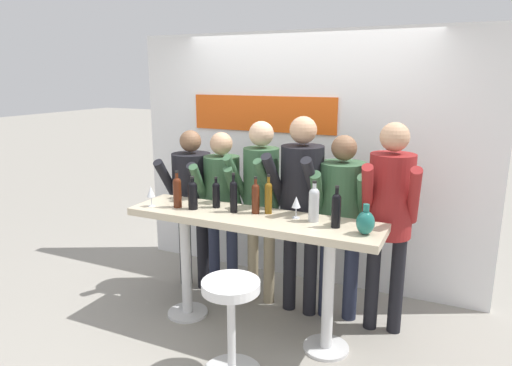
% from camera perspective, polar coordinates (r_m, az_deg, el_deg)
% --- Properties ---
extents(ground_plane, '(40.00, 40.00, 0.00)m').
position_cam_1_polar(ground_plane, '(4.06, -0.48, -17.89)').
color(ground_plane, gray).
extents(back_wall, '(3.68, 0.12, 2.53)m').
position_cam_1_polar(back_wall, '(4.67, 5.81, 2.97)').
color(back_wall, white).
rests_on(back_wall, ground_plane).
extents(tasting_table, '(2.08, 0.52, 1.02)m').
position_cam_1_polar(tasting_table, '(3.70, -0.51, -6.85)').
color(tasting_table, beige).
rests_on(tasting_table, ground_plane).
extents(bar_stool, '(0.43, 0.43, 0.73)m').
position_cam_1_polar(bar_stool, '(3.32, -3.12, -15.93)').
color(bar_stool, silver).
rests_on(bar_stool, ground_plane).
extents(person_far_left, '(0.45, 0.53, 1.60)m').
position_cam_1_polar(person_far_left, '(4.51, -8.05, -1.25)').
color(person_far_left, black).
rests_on(person_far_left, ground_plane).
extents(person_left, '(0.45, 0.55, 1.60)m').
position_cam_1_polar(person_left, '(4.29, -4.29, -1.73)').
color(person_left, '#23283D').
rests_on(person_left, ground_plane).
extents(person_center_left, '(0.43, 0.55, 1.71)m').
position_cam_1_polar(person_center_left, '(4.14, 0.58, -1.10)').
color(person_center_left, gray).
rests_on(person_center_left, ground_plane).
extents(person_center, '(0.47, 0.58, 1.77)m').
position_cam_1_polar(person_center, '(3.94, 5.67, -1.47)').
color(person_center, black).
rests_on(person_center, ground_plane).
extents(person_center_right, '(0.51, 0.59, 1.63)m').
position_cam_1_polar(person_center_right, '(3.92, 10.61, -3.25)').
color(person_center_right, '#23283D').
rests_on(person_center_right, ground_plane).
extents(person_right, '(0.47, 0.58, 1.76)m').
position_cam_1_polar(person_right, '(3.78, 16.39, -2.76)').
color(person_right, black).
rests_on(person_right, ground_plane).
extents(wine_bottle_0, '(0.07, 0.07, 0.31)m').
position_cam_1_polar(wine_bottle_0, '(3.88, -9.82, -0.97)').
color(wine_bottle_0, '#4C1E0F').
rests_on(wine_bottle_0, tasting_table).
extents(wine_bottle_1, '(0.07, 0.07, 0.32)m').
position_cam_1_polar(wine_bottle_1, '(3.38, 10.02, -3.16)').
color(wine_bottle_1, black).
rests_on(wine_bottle_1, tasting_table).
extents(wine_bottle_2, '(0.06, 0.06, 0.26)m').
position_cam_1_polar(wine_bottle_2, '(3.84, -5.00, -1.31)').
color(wine_bottle_2, black).
rests_on(wine_bottle_2, tasting_table).
extents(wine_bottle_3, '(0.08, 0.08, 0.32)m').
position_cam_1_polar(wine_bottle_3, '(3.49, 7.26, -2.47)').
color(wine_bottle_3, '#B7BCC1').
rests_on(wine_bottle_3, tasting_table).
extents(wine_bottle_4, '(0.08, 0.08, 0.28)m').
position_cam_1_polar(wine_bottle_4, '(3.82, -7.92, -1.35)').
color(wine_bottle_4, black).
rests_on(wine_bottle_4, tasting_table).
extents(wine_bottle_5, '(0.06, 0.06, 0.32)m').
position_cam_1_polar(wine_bottle_5, '(3.66, 1.56, -1.66)').
color(wine_bottle_5, brown).
rests_on(wine_bottle_5, tasting_table).
extents(wine_bottle_6, '(0.06, 0.06, 0.33)m').
position_cam_1_polar(wine_bottle_6, '(3.70, -2.82, -1.48)').
color(wine_bottle_6, black).
rests_on(wine_bottle_6, tasting_table).
extents(wine_bottle_7, '(0.06, 0.06, 0.30)m').
position_cam_1_polar(wine_bottle_7, '(3.66, -0.11, -1.73)').
color(wine_bottle_7, '#4C1E0F').
rests_on(wine_bottle_7, tasting_table).
extents(wine_glass_0, '(0.07, 0.07, 0.18)m').
position_cam_1_polar(wine_glass_0, '(3.56, 5.05, -2.47)').
color(wine_glass_0, silver).
rests_on(wine_glass_0, tasting_table).
extents(wine_glass_1, '(0.07, 0.07, 0.18)m').
position_cam_1_polar(wine_glass_1, '(3.95, -13.01, -1.13)').
color(wine_glass_1, silver).
rests_on(wine_glass_1, tasting_table).
extents(decorative_vase, '(0.13, 0.13, 0.22)m').
position_cam_1_polar(decorative_vase, '(3.29, 13.52, -4.79)').
color(decorative_vase, '#1E665B').
rests_on(decorative_vase, tasting_table).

